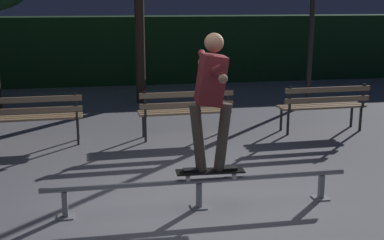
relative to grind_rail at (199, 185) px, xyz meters
name	(u,v)px	position (x,y,z in m)	size (l,w,h in m)	color
ground_plane	(199,208)	(0.00, -0.01, -0.27)	(90.00, 90.00, 0.00)	gray
hedge_backdrop	(137,50)	(0.00, 9.22, 0.67)	(24.00, 1.20, 1.88)	#193D1E
grind_rail	(199,185)	(0.00, 0.00, 0.00)	(3.54, 0.18, 0.36)	gray
skateboard	(210,172)	(0.13, 0.00, 0.16)	(0.79, 0.23, 0.09)	black
skateboarder	(211,91)	(0.13, 0.00, 1.09)	(0.62, 1.41, 1.56)	black
park_bench_leftmost	(32,114)	(-2.17, 2.95, 0.27)	(1.61, 0.46, 0.88)	#282623
park_bench_left_center	(186,108)	(0.35, 2.95, 0.27)	(1.61, 0.46, 0.88)	#282623
park_bench_right_center	(324,103)	(2.87, 2.95, 0.27)	(1.61, 0.46, 0.88)	#282623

